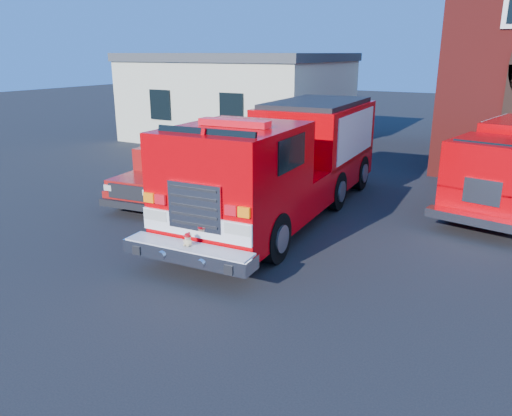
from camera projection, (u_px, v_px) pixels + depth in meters
The scene contains 4 objects.
ground at pixel (281, 248), 11.70m from camera, with size 100.00×100.00×0.00m, color black.
side_building at pixel (240, 96), 26.07m from camera, with size 10.20×8.20×4.35m.
fire_engine at pixel (287, 160), 13.71m from camera, with size 3.20×9.84×2.99m.
pickup_truck at pixel (176, 173), 15.63m from camera, with size 2.33×5.18×1.64m.
Camera 1 is at (4.85, -9.77, 4.38)m, focal length 35.00 mm.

